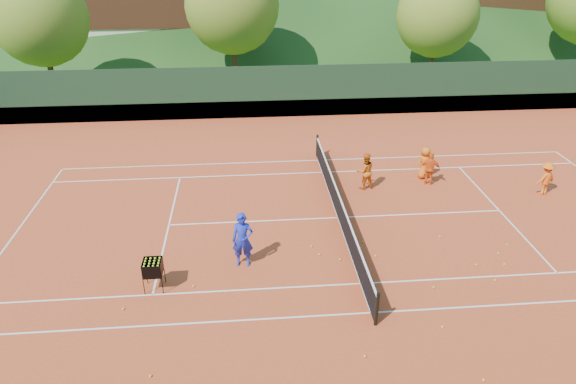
{
  "coord_description": "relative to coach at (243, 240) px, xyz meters",
  "views": [
    {
      "loc": [
        -3.39,
        -16.77,
        9.88
      ],
      "look_at": [
        -1.93,
        0.0,
        1.21
      ],
      "focal_mm": 32.0,
      "sensor_mm": 36.0,
      "label": 1
    }
  ],
  "objects": [
    {
      "name": "ground",
      "position": [
        3.64,
        2.75,
        -0.96
      ],
      "size": [
        400.0,
        400.0,
        0.0
      ],
      "primitive_type": "plane",
      "color": "#31551A",
      "rests_on": "ground"
    },
    {
      "name": "tennis_ball_22",
      "position": [
        5.79,
        -5.45,
        -0.91
      ],
      "size": [
        0.07,
        0.07,
        0.07
      ],
      "primitive_type": "sphere",
      "color": "#B8E626",
      "rests_on": "clay_court"
    },
    {
      "name": "student_d",
      "position": [
        12.44,
        3.96,
        -0.23
      ],
      "size": [
        1.04,
        0.79,
        1.43
      ],
      "primitive_type": "imported",
      "rotation": [
        0.0,
        0.0,
        3.45
      ],
      "color": "orange",
      "rests_on": "clay_court"
    },
    {
      "name": "tennis_ball_12",
      "position": [
        2.55,
        0.28,
        -0.91
      ],
      "size": [
        0.07,
        0.07,
        0.07
      ],
      "primitive_type": "sphere",
      "color": "#B8E626",
      "rests_on": "clay_court"
    },
    {
      "name": "tree_b",
      "position": [
        -0.36,
        22.75,
        4.23
      ],
      "size": [
        6.4,
        6.4,
        8.4
      ],
      "color": "#402719",
      "rests_on": "ground"
    },
    {
      "name": "tennis_ball_19",
      "position": [
        2.35,
        0.81,
        -0.91
      ],
      "size": [
        0.07,
        0.07,
        0.07
      ],
      "primitive_type": "sphere",
      "color": "#B8E626",
      "rests_on": "clay_court"
    },
    {
      "name": "tree_c",
      "position": [
        13.64,
        21.75,
        3.58
      ],
      "size": [
        5.6,
        5.6,
        7.35
      ],
      "color": "#402A19",
      "rests_on": "ground"
    },
    {
      "name": "student_a",
      "position": [
        5.16,
        5.15,
        -0.15
      ],
      "size": [
        0.87,
        0.74,
        1.59
      ],
      "primitive_type": "imported",
      "rotation": [
        0.0,
        0.0,
        3.33
      ],
      "color": "orange",
      "rests_on": "clay_court"
    },
    {
      "name": "tennis_ball_4",
      "position": [
        7.84,
        -1.61,
        -0.91
      ],
      "size": [
        0.07,
        0.07,
        0.07
      ],
      "primitive_type": "sphere",
      "color": "#B8E626",
      "rests_on": "clay_court"
    },
    {
      "name": "student_c",
      "position": [
        7.99,
        5.92,
        -0.22
      ],
      "size": [
        0.8,
        0.62,
        1.44
      ],
      "primitive_type": "imported",
      "rotation": [
        0.0,
        0.0,
        3.39
      ],
      "color": "orange",
      "rests_on": "clay_court"
    },
    {
      "name": "tennis_ball_5",
      "position": [
        3.2,
        -0.07,
        -0.91
      ],
      "size": [
        0.07,
        0.07,
        0.07
      ],
      "primitive_type": "sphere",
      "color": "#B8E626",
      "rests_on": "clay_court"
    },
    {
      "name": "court_lines",
      "position": [
        3.64,
        2.75,
        -0.94
      ],
      "size": [
        23.83,
        11.03,
        0.0
      ],
      "color": "silver",
      "rests_on": "clay_court"
    },
    {
      "name": "tennis_ball_10",
      "position": [
        8.64,
        -0.15,
        -0.91
      ],
      "size": [
        0.07,
        0.07,
        0.07
      ],
      "primitive_type": "sphere",
      "color": "#B8E626",
      "rests_on": "clay_court"
    },
    {
      "name": "tennis_ball_21",
      "position": [
        8.54,
        -0.8,
        -0.91
      ],
      "size": [
        0.07,
        0.07,
        0.07
      ],
      "primitive_type": "sphere",
      "color": "#B8E626",
      "rests_on": "clay_court"
    },
    {
      "name": "tennis_ball_8",
      "position": [
        7.02,
        1.03,
        -0.91
      ],
      "size": [
        0.07,
        0.07,
        0.07
      ],
      "primitive_type": "sphere",
      "color": "#B8E626",
      "rests_on": "clay_court"
    },
    {
      "name": "tennis_ball_2",
      "position": [
        5.81,
        -1.79,
        -0.91
      ],
      "size": [
        0.07,
        0.07,
        0.07
      ],
      "primitive_type": "sphere",
      "color": "#B8E626",
      "rests_on": "clay_court"
    },
    {
      "name": "tennis_ball_15",
      "position": [
        4.43,
        0.03,
        -0.91
      ],
      "size": [
        0.07,
        0.07,
        0.07
      ],
      "primitive_type": "sphere",
      "color": "#B8E626",
      "rests_on": "clay_court"
    },
    {
      "name": "tennis_ball_16",
      "position": [
        5.45,
        -3.53,
        -0.91
      ],
      "size": [
        0.07,
        0.07,
        0.07
      ],
      "primitive_type": "sphere",
      "color": "#B8E626",
      "rests_on": "clay_court"
    },
    {
      "name": "tree_a",
      "position": [
        -12.36,
        20.75,
        3.91
      ],
      "size": [
        6.0,
        6.0,
        7.88
      ],
      "color": "#3F2A19",
      "rests_on": "ground"
    },
    {
      "name": "ball_hopper",
      "position": [
        -2.72,
        -1.05,
        -0.2
      ],
      "size": [
        0.57,
        0.57,
        1.0
      ],
      "color": "black",
      "rests_on": "clay_court"
    },
    {
      "name": "tennis_ball_7",
      "position": [
        3.73,
        -0.34,
        -0.91
      ],
      "size": [
        0.07,
        0.07,
        0.07
      ],
      "primitive_type": "sphere",
      "color": "#B8E626",
      "rests_on": "clay_court"
    },
    {
      "name": "tennis_ball_6",
      "position": [
        9.18,
        0.31,
        -0.91
      ],
      "size": [
        0.07,
        0.07,
        0.07
      ],
      "primitive_type": "sphere",
      "color": "#B8E626",
      "rests_on": "clay_court"
    },
    {
      "name": "tennis_ball_14",
      "position": [
        -3.51,
        -1.99,
        -0.91
      ],
      "size": [
        0.07,
        0.07,
        0.07
      ],
      "primitive_type": "sphere",
      "color": "#B8E626",
      "rests_on": "clay_court"
    },
    {
      "name": "student_b",
      "position": [
        8.02,
        5.27,
        -0.22
      ],
      "size": [
        0.92,
        0.65,
        1.45
      ],
      "primitive_type": "imported",
      "rotation": [
        0.0,
        0.0,
        2.76
      ],
      "color": "#F95E16",
      "rests_on": "clay_court"
    },
    {
      "name": "tennis_net",
      "position": [
        3.64,
        2.75,
        -0.44
      ],
      "size": [
        0.1,
        12.07,
        1.1
      ],
      "color": "black",
      "rests_on": "clay_court"
    },
    {
      "name": "tennis_ball_9",
      "position": [
        7.6,
        -0.75,
        -0.91
      ],
      "size": [
        0.07,
        0.07,
        0.07
      ],
      "primitive_type": "sphere",
      "color": "#B8E626",
      "rests_on": "clay_court"
    },
    {
      "name": "clay_court",
      "position": [
        3.64,
        2.75,
        -0.95
      ],
      "size": [
        40.0,
        24.0,
        0.02
      ],
      "primitive_type": "cube",
      "color": "#AE3C1C",
      "rests_on": "ground"
    },
    {
      "name": "coach",
      "position": [
        0.0,
        0.0,
        0.0
      ],
      "size": [
        0.72,
        0.51,
        1.89
      ],
      "primitive_type": "imported",
      "rotation": [
        0.0,
        0.0,
        -0.08
      ],
      "color": "#1B2AB4",
      "rests_on": "clay_court"
    },
    {
      "name": "perimeter_fence",
      "position": [
        3.64,
        2.75,
        0.31
      ],
      "size": [
        40.4,
        24.24,
        3.0
      ],
      "color": "black",
      "rests_on": "clay_court"
    },
    {
      "name": "tennis_ball_3",
      "position": [
        3.07,
        -4.43,
        -0.91
      ],
      "size": [
        0.07,
        0.07,
        0.07
      ],
      "primitive_type": "sphere",
      "color": "#B8E626",
      "rests_on": "clay_court"
    },
    {
      "name": "tennis_ball_25",
      "position": [
        4.19,
        0.92,
        -0.91
      ],
      "size": [
        0.07,
        0.07,
        0.07
      ],
      "primitive_type": "sphere",
      "color": "#B8E626",
      "rests_on": "clay_court"
    },
    {
      "name": "tennis_ball_18",
      "position": [
        -1.56,
        -1.08,
        -0.91
      ],
      "size": [
        0.07,
        0.07,
        0.07
      ],
      "primitive_type": "sphere",
      "color": "#B8E626",
      "rests_on": "clay_court"
    },
    {
      "name": "tennis_ball_1",
      "position": [
        -2.35,
        -4.61,
        -0.91
      ],
      "size": [
        0.07,
        0.07,
        0.07
      ],
      "primitive_type": "sphere",
      "color": "#B8E626",
      "rests_on": "clay_court"
    }
  ]
}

